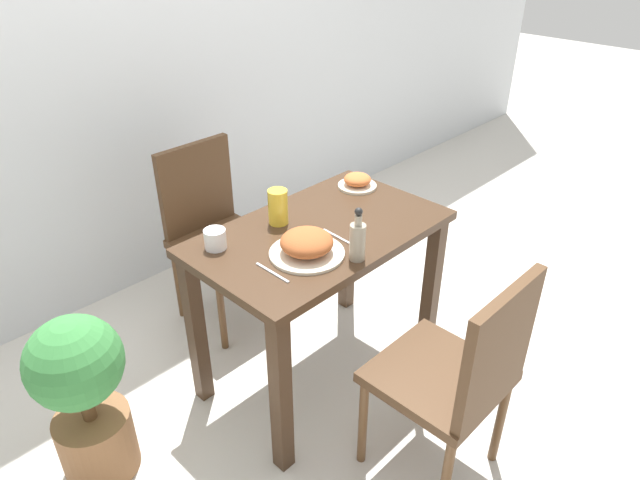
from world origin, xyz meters
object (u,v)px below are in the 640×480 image
object	(u,v)px
chair_far	(213,225)
drink_cup	(215,239)
food_plate	(307,245)
side_plate	(357,181)
juice_glass	(278,207)
potted_plant_left	(83,393)
sauce_bottle	(358,240)
chair_near	(460,372)

from	to	relation	value
chair_far	drink_cup	world-z (taller)	chair_far
food_plate	side_plate	world-z (taller)	food_plate
juice_glass	potted_plant_left	size ratio (longest dim) A/B	0.21
chair_far	sauce_bottle	bearing A→B (deg)	-92.21
chair_far	juice_glass	xyz separation A→B (m)	(-0.05, -0.54, 0.32)
chair_far	juice_glass	size ratio (longest dim) A/B	6.20
chair_near	food_plate	bearing A→B (deg)	-79.81
drink_cup	juice_glass	size ratio (longest dim) A/B	0.57
food_plate	juice_glass	xyz separation A→B (m)	(0.09, 0.25, 0.03)
side_plate	drink_cup	bearing A→B (deg)	177.74
side_plate	potted_plant_left	xyz separation A→B (m)	(-1.34, 0.08, -0.39)
chair_near	side_plate	xyz separation A→B (m)	(0.45, 0.86, 0.27)
side_plate	drink_cup	size ratio (longest dim) A/B	2.13
food_plate	potted_plant_left	distance (m)	0.94
food_plate	potted_plant_left	world-z (taller)	food_plate
chair_far	sauce_bottle	xyz separation A→B (m)	(-0.04, -0.95, 0.33)
food_plate	chair_far	bearing A→B (deg)	79.84
chair_near	sauce_bottle	xyz separation A→B (m)	(-0.00, 0.47, 0.33)
chair_near	drink_cup	size ratio (longest dim) A/B	10.86
chair_far	drink_cup	bearing A→B (deg)	-123.54
chair_near	juice_glass	size ratio (longest dim) A/B	6.20
side_plate	juice_glass	distance (m)	0.47
potted_plant_left	food_plate	bearing A→B (deg)	-22.71
sauce_bottle	food_plate	bearing A→B (deg)	125.51
juice_glass	drink_cup	bearing A→B (deg)	175.48
drink_cup	potted_plant_left	bearing A→B (deg)	175.19
chair_far	food_plate	bearing A→B (deg)	-100.16
chair_near	food_plate	size ratio (longest dim) A/B	3.21
chair_near	side_plate	distance (m)	1.01
food_plate	drink_cup	xyz separation A→B (m)	(-0.20, 0.28, -0.00)
juice_glass	potted_plant_left	xyz separation A→B (m)	(-0.87, 0.07, -0.43)
side_plate	sauce_bottle	distance (m)	0.61
chair_near	juice_glass	world-z (taller)	same
potted_plant_left	sauce_bottle	bearing A→B (deg)	-28.23
chair_near	potted_plant_left	size ratio (longest dim) A/B	1.29
chair_far	side_plate	size ratio (longest dim) A/B	5.10
chair_near	drink_cup	distance (m)	0.99
potted_plant_left	juice_glass	bearing A→B (deg)	-4.71
chair_near	chair_far	distance (m)	1.41
food_plate	sauce_bottle	xyz separation A→B (m)	(0.11, -0.15, 0.04)
sauce_bottle	potted_plant_left	world-z (taller)	sauce_bottle
potted_plant_left	drink_cup	bearing A→B (deg)	-4.81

